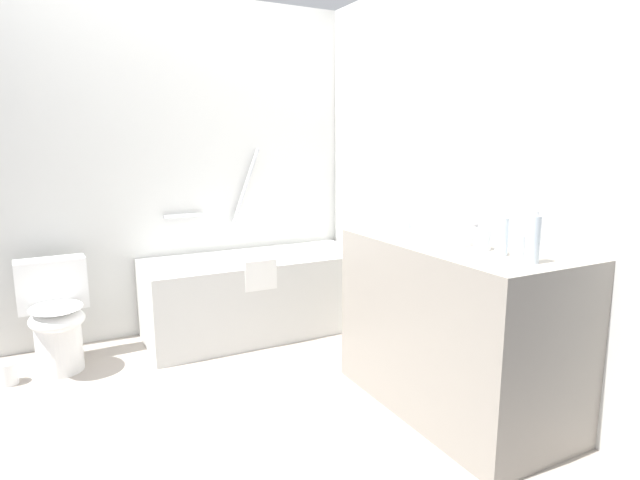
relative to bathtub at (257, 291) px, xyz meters
name	(u,v)px	position (x,y,z in m)	size (l,w,h in m)	color
ground_plane	(235,404)	(-0.50, -0.96, -0.30)	(3.65, 3.65, 0.00)	#9E9389
wall_back_tiled	(169,168)	(-0.50, 0.39, 0.88)	(3.05, 0.10, 2.38)	silver
wall_right_mirror	(445,173)	(0.88, -0.96, 0.88)	(0.10, 2.99, 2.38)	silver
bathtub	(257,291)	(0.00, 0.00, 0.00)	(1.58, 0.68, 1.32)	silver
toilet	(56,316)	(-1.31, -0.03, 0.03)	(0.40, 0.51, 0.68)	white
vanity_counter	(455,327)	(0.51, -1.51, 0.14)	(0.63, 1.22, 0.88)	gray
sink_basin	(446,236)	(0.49, -1.43, 0.60)	(0.35, 0.35, 0.04)	white
sink_faucet	(476,231)	(0.69, -1.43, 0.61)	(0.11, 0.15, 0.08)	silver
water_bottle_0	(406,213)	(0.50, -1.08, 0.68)	(0.07, 0.07, 0.21)	silver
water_bottle_1	(533,239)	(0.48, -1.98, 0.68)	(0.06, 0.06, 0.22)	silver
water_bottle_2	(502,236)	(0.48, -1.81, 0.67)	(0.06, 0.06, 0.19)	silver
drinking_glass_0	(482,239)	(0.49, -1.68, 0.63)	(0.08, 0.08, 0.10)	white
drinking_glass_1	(519,246)	(0.51, -1.88, 0.63)	(0.07, 0.07, 0.10)	white
soap_dish	(415,231)	(0.49, -1.19, 0.59)	(0.09, 0.06, 0.02)	white
toilet_paper_roll	(7,373)	(-1.58, -0.13, -0.24)	(0.11, 0.11, 0.13)	white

